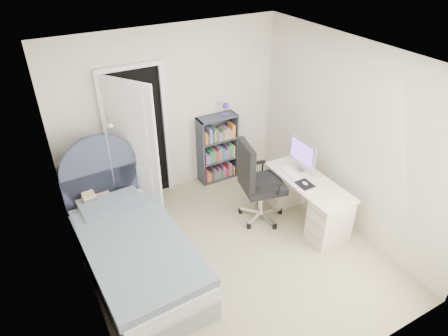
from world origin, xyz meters
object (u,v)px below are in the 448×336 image
nightstand (94,205)px  desk (306,198)px  bed (133,248)px  office_chair (256,179)px  bookcase (218,150)px  floor_lamp (116,183)px

nightstand → desk: bearing=-24.1°
bed → office_chair: (1.79, 0.08, 0.36)m
nightstand → desk: (2.62, -1.18, -0.06)m
nightstand → office_chair: (2.00, -0.83, 0.25)m
bookcase → floor_lamp: bearing=-170.1°
bookcase → office_chair: bookcase is taller
bed → desk: 2.42m
desk → office_chair: office_chair is taller
desk → bed: bearing=173.8°
floor_lamp → nightstand: bearing=-169.4°
bed → desk: (2.41, -0.26, 0.05)m
bed → nightstand: bed is taller
nightstand → floor_lamp: bearing=10.6°
bookcase → nightstand: bearing=-170.0°
floor_lamp → bed: bearing=-97.6°
bookcase → office_chair: size_ratio=1.07×
nightstand → bookcase: bookcase is taller
floor_lamp → office_chair: 1.88m
nightstand → desk: size_ratio=0.47×
bed → desk: bed is taller
bookcase → desk: bearing=-69.9°
bookcase → office_chair: 1.21m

